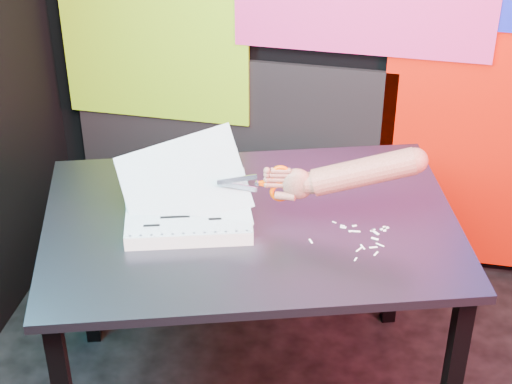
# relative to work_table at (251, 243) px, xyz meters

# --- Properties ---
(room) EXTENTS (3.01, 3.01, 2.71)m
(room) POSITION_rel_work_table_xyz_m (0.49, -0.58, 0.68)
(room) COLOR black
(room) RESTS_ON ground
(backdrop) EXTENTS (2.88, 0.05, 2.08)m
(backdrop) POSITION_rel_work_table_xyz_m (0.55, 0.88, 0.29)
(backdrop) COLOR #BF1505
(backdrop) RESTS_ON ground
(work_table) EXTENTS (1.45, 1.17, 0.75)m
(work_table) POSITION_rel_work_table_xyz_m (0.00, 0.00, 0.00)
(work_table) COLOR black
(work_table) RESTS_ON ground
(printout_stack) EXTENTS (0.46, 0.37, 0.29)m
(printout_stack) POSITION_rel_work_table_xyz_m (-0.19, -0.04, 0.11)
(printout_stack) COLOR silver
(printout_stack) RESTS_ON work_table
(scissors) EXTENTS (0.22, 0.04, 0.12)m
(scissors) POSITION_rel_work_table_xyz_m (0.07, 0.02, 0.22)
(scissors) COLOR #A6A9B7
(scissors) RESTS_ON printout_stack
(hand_forearm) EXTENTS (0.46, 0.13, 0.18)m
(hand_forearm) POSITION_rel_work_table_xyz_m (0.29, 0.05, 0.26)
(hand_forearm) COLOR #A55C4C
(hand_forearm) RESTS_ON work_table
(paper_clippings) EXTENTS (0.23, 0.19, 0.00)m
(paper_clippings) POSITION_rel_work_table_xyz_m (0.35, -0.01, 0.09)
(paper_clippings) COLOR white
(paper_clippings) RESTS_ON work_table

